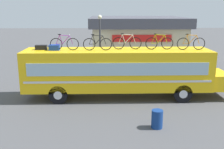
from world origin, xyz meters
The scene contains 12 objects.
ground_plane centered at (0.00, 0.00, 0.00)m, with size 120.00×120.00×0.00m, color #4C4C4F.
bus centered at (0.24, 0.00, 1.76)m, with size 12.61×2.56×3.02m.
luggage_bag_1 centered at (-4.60, 0.14, 3.16)m, with size 0.68×0.36×0.28m, color black.
luggage_bag_2 centered at (-3.77, -0.07, 3.18)m, with size 0.61×0.50×0.32m, color #193899.
rooftop_bicycle_1 centered at (-3.15, -0.12, 3.42)m, with size 1.71×0.44×0.97m.
rooftop_bicycle_2 centered at (-1.19, -0.21, 3.41)m, with size 1.72×0.44×0.96m.
rooftop_bicycle_3 centered at (0.60, 0.15, 3.42)m, with size 1.77×0.44×0.98m.
rooftop_bicycle_4 centered at (2.55, 0.04, 3.42)m, with size 1.70×0.44×0.97m.
rooftop_bicycle_5 centered at (4.42, -0.16, 3.42)m, with size 1.71×0.44×0.97m.
roadside_building centered at (3.13, 16.74, 2.27)m, with size 11.09×10.55×4.40m.
trash_bin centered at (1.66, -4.52, 0.44)m, with size 0.53×0.53×0.87m, color navy.
street_lamp centered at (-1.13, 5.62, 3.03)m, with size 0.33×0.33×4.94m.
Camera 1 is at (-0.78, -16.11, 5.47)m, focal length 43.08 mm.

